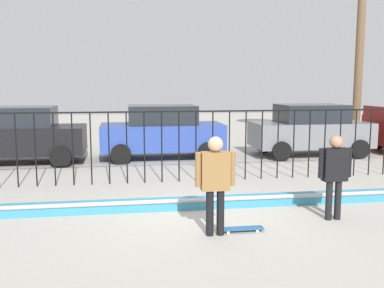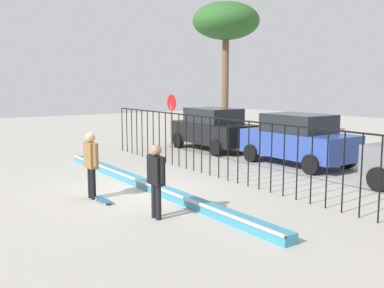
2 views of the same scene
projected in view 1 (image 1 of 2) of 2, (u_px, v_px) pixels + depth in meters
The scene contains 9 objects.
ground_plane at pixel (199, 216), 8.79m from camera, with size 60.00×60.00×0.00m, color #ADA89E.
bowl_coping_ledge at pixel (194, 203), 9.34m from camera, with size 11.00×0.41×0.27m.
perimeter_fence at pixel (179, 139), 11.74m from camera, with size 14.04×0.04×1.94m.
skateboarder at pixel (215, 177), 7.55m from camera, with size 0.71×0.27×1.76m.
skateboard at pixel (242, 229), 7.86m from camera, with size 0.80×0.20×0.07m.
camera_operator at pixel (335, 169), 8.45m from camera, with size 0.68×0.25×1.68m.
parked_car_black at pixel (19, 135), 14.49m from camera, with size 4.30×2.12×1.90m.
parked_car_blue at pixel (162, 131), 15.46m from camera, with size 4.30×2.12×1.90m.
parked_car_gray at pixel (310, 129), 16.13m from camera, with size 4.30×2.12×1.90m.
Camera 1 is at (-1.45, -8.38, 2.66)m, focal length 40.67 mm.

